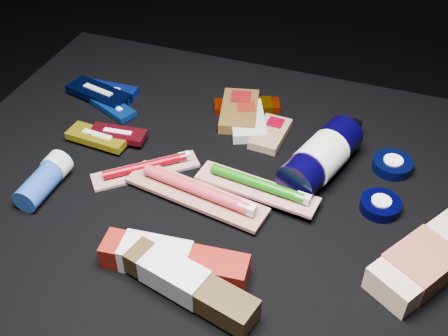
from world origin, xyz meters
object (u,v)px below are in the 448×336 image
(lotion_bottle, at_px, (321,157))
(deodorant_stick, at_px, (44,180))
(bodywash_bottle, at_px, (428,259))
(toothpaste_carton_red, at_px, (168,260))

(lotion_bottle, height_order, deodorant_stick, lotion_bottle)
(bodywash_bottle, bearing_deg, deodorant_stick, -143.74)
(lotion_bottle, distance_m, deodorant_stick, 0.47)
(bodywash_bottle, bearing_deg, lotion_bottle, 173.35)
(toothpaste_carton_red, bearing_deg, bodywash_bottle, 14.10)
(lotion_bottle, height_order, bodywash_bottle, lotion_bottle)
(deodorant_stick, bearing_deg, toothpaste_carton_red, -16.97)
(lotion_bottle, xyz_separation_m, bodywash_bottle, (0.19, -0.16, -0.01))
(bodywash_bottle, distance_m, toothpaste_carton_red, 0.37)
(bodywash_bottle, distance_m, deodorant_stick, 0.62)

